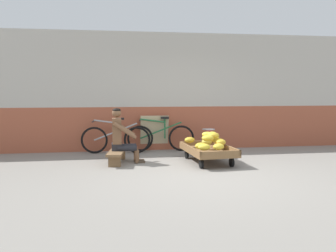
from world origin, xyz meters
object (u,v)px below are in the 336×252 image
(low_bench, at_px, (117,153))
(sign_board, at_px, (154,133))
(plastic_crate, at_px, (208,147))
(weighing_scale, at_px, (208,135))
(bicycle_near_left, at_px, (116,139))
(vendor_seated, at_px, (121,136))
(bicycle_far_left, at_px, (161,137))
(banana_cart, at_px, (208,151))

(low_bench, xyz_separation_m, sign_board, (0.94, 1.41, 0.24))
(low_bench, xyz_separation_m, plastic_crate, (2.16, 0.75, -0.05))
(plastic_crate, bearing_deg, weighing_scale, -90.00)
(bicycle_near_left, distance_m, sign_board, 1.01)
(vendor_seated, xyz_separation_m, sign_board, (0.85, 1.41, -0.13))
(vendor_seated, relative_size, weighing_scale, 3.80)
(vendor_seated, distance_m, bicycle_far_left, 1.61)
(low_bench, bearing_deg, sign_board, 56.22)
(bicycle_far_left, bearing_deg, banana_cart, -61.89)
(sign_board, bearing_deg, bicycle_far_left, -47.53)
(vendor_seated, height_order, bicycle_near_left, vendor_seated)
(banana_cart, height_order, bicycle_far_left, bicycle_far_left)
(weighing_scale, distance_m, sign_board, 1.38)
(low_bench, bearing_deg, bicycle_far_left, 49.31)
(vendor_seated, height_order, plastic_crate, vendor_seated)
(plastic_crate, height_order, sign_board, sign_board)
(vendor_seated, relative_size, plastic_crate, 3.17)
(banana_cart, relative_size, low_bench, 1.33)
(vendor_seated, bearing_deg, bicycle_far_left, 51.67)
(low_bench, distance_m, plastic_crate, 2.29)
(sign_board, bearing_deg, bicycle_near_left, -164.11)
(banana_cart, relative_size, weighing_scale, 5.01)
(low_bench, xyz_separation_m, vendor_seated, (0.09, 0.00, 0.37))
(banana_cart, distance_m, sign_board, 1.91)
(low_bench, height_order, bicycle_far_left, bicycle_far_left)
(bicycle_far_left, height_order, sign_board, sign_board)
(low_bench, bearing_deg, plastic_crate, 19.20)
(low_bench, relative_size, bicycle_near_left, 0.68)
(bicycle_near_left, bearing_deg, vendor_seated, -84.29)
(weighing_scale, xyz_separation_m, bicycle_near_left, (-2.18, 0.38, -0.10))
(banana_cart, xyz_separation_m, plastic_crate, (0.28, 1.00, -0.09))
(low_bench, distance_m, bicycle_near_left, 1.14)
(vendor_seated, xyz_separation_m, bicycle_near_left, (-0.11, 1.13, -0.21))
(weighing_scale, bearing_deg, sign_board, 151.74)
(plastic_crate, xyz_separation_m, bicycle_near_left, (-2.18, 0.38, 0.20))
(weighing_scale, xyz_separation_m, bicycle_far_left, (-1.08, 0.50, -0.10))
(sign_board, bearing_deg, weighing_scale, -28.26)
(banana_cart, bearing_deg, plastic_crate, 74.35)
(low_bench, relative_size, vendor_seated, 0.99)
(low_bench, relative_size, plastic_crate, 3.14)
(plastic_crate, distance_m, weighing_scale, 0.30)
(vendor_seated, height_order, weighing_scale, vendor_seated)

